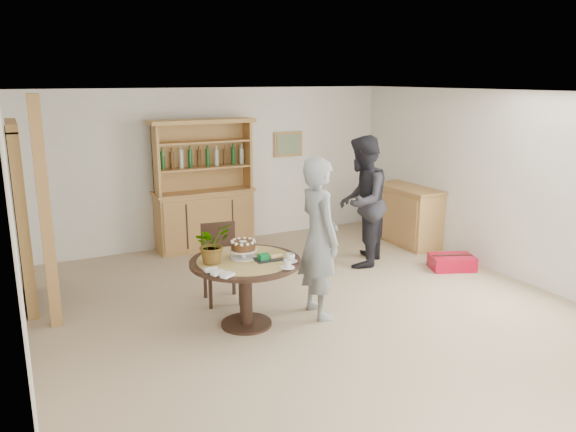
# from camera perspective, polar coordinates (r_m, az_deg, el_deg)

# --- Properties ---
(ground) EXTENTS (7.00, 7.00, 0.00)m
(ground) POSITION_cam_1_polar(r_m,az_deg,el_deg) (6.45, 3.58, -10.43)
(ground) COLOR tan
(ground) RESTS_ON ground
(room_shell) EXTENTS (6.04, 7.04, 2.52)m
(room_shell) POSITION_cam_1_polar(r_m,az_deg,el_deg) (5.96, 3.82, 5.04)
(room_shell) COLOR white
(room_shell) RESTS_ON ground
(doorway) EXTENTS (0.13, 1.10, 2.18)m
(doorway) POSITION_cam_1_polar(r_m,az_deg,el_deg) (7.23, -25.59, 0.16)
(doorway) COLOR black
(doorway) RESTS_ON ground
(pine_post) EXTENTS (0.12, 0.12, 2.50)m
(pine_post) POSITION_cam_1_polar(r_m,az_deg,el_deg) (6.43, -23.43, 0.11)
(pine_post) COLOR #B67A4C
(pine_post) RESTS_ON ground
(hutch) EXTENTS (1.62, 0.54, 2.04)m
(hutch) POSITION_cam_1_polar(r_m,az_deg,el_deg) (8.95, -8.52, 1.06)
(hutch) COLOR tan
(hutch) RESTS_ON ground
(sideboard) EXTENTS (0.54, 1.26, 0.94)m
(sideboard) POSITION_cam_1_polar(r_m,az_deg,el_deg) (9.35, 12.03, 0.10)
(sideboard) COLOR tan
(sideboard) RESTS_ON ground
(dining_table) EXTENTS (1.20, 1.20, 0.76)m
(dining_table) POSITION_cam_1_polar(r_m,az_deg,el_deg) (6.10, -4.34, -5.79)
(dining_table) COLOR black
(dining_table) RESTS_ON ground
(dining_chair) EXTENTS (0.48, 0.48, 0.95)m
(dining_chair) POSITION_cam_1_polar(r_m,az_deg,el_deg) (6.86, -6.88, -4.21)
(dining_chair) COLOR black
(dining_chair) RESTS_ON ground
(birthday_cake) EXTENTS (0.30, 0.30, 0.20)m
(birthday_cake) POSITION_cam_1_polar(r_m,az_deg,el_deg) (6.05, -4.57, -3.17)
(birthday_cake) COLOR white
(birthday_cake) RESTS_ON dining_table
(flower_vase) EXTENTS (0.47, 0.44, 0.42)m
(flower_vase) POSITION_cam_1_polar(r_m,az_deg,el_deg) (5.91, -7.73, -2.79)
(flower_vase) COLOR #3F7233
(flower_vase) RESTS_ON dining_table
(gift_tray) EXTENTS (0.30, 0.20, 0.08)m
(gift_tray) POSITION_cam_1_polar(r_m,az_deg,el_deg) (6.01, -2.02, -4.23)
(gift_tray) COLOR black
(gift_tray) RESTS_ON dining_table
(coffee_cup_a) EXTENTS (0.15, 0.15, 0.09)m
(coffee_cup_a) POSITION_cam_1_polar(r_m,az_deg,el_deg) (5.95, 0.24, -4.28)
(coffee_cup_a) COLOR silver
(coffee_cup_a) RESTS_ON dining_table
(coffee_cup_b) EXTENTS (0.15, 0.15, 0.08)m
(coffee_cup_b) POSITION_cam_1_polar(r_m,az_deg,el_deg) (5.76, -0.07, -4.96)
(coffee_cup_b) COLOR silver
(coffee_cup_b) RESTS_ON dining_table
(napkins) EXTENTS (0.24, 0.33, 0.03)m
(napkins) POSITION_cam_1_polar(r_m,az_deg,el_deg) (5.63, -7.02, -5.72)
(napkins) COLOR white
(napkins) RESTS_ON dining_table
(teen_boy) EXTENTS (0.48, 0.69, 1.83)m
(teen_boy) POSITION_cam_1_polar(r_m,az_deg,el_deg) (6.27, 3.16, -2.23)
(teen_boy) COLOR gray
(teen_boy) RESTS_ON ground
(adult_person) EXTENTS (1.15, 1.14, 1.87)m
(adult_person) POSITION_cam_1_polar(r_m,az_deg,el_deg) (8.05, 7.51, 1.46)
(adult_person) COLOR black
(adult_person) RESTS_ON ground
(red_suitcase) EXTENTS (0.71, 0.59, 0.21)m
(red_suitcase) POSITION_cam_1_polar(r_m,az_deg,el_deg) (8.33, 16.31, -4.53)
(red_suitcase) COLOR #B80925
(red_suitcase) RESTS_ON ground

